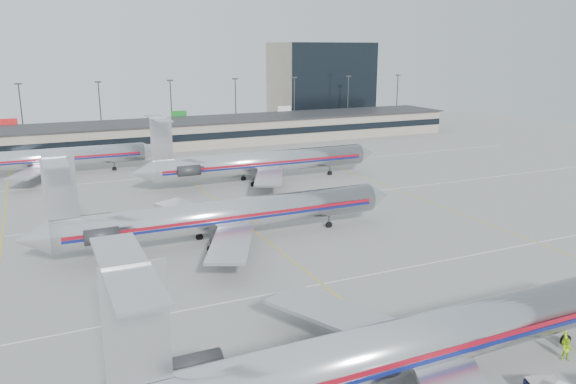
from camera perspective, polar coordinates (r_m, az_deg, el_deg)
ground at (r=50.04m, az=9.00°, el=-13.40°), size 260.00×260.00×0.00m
apron_markings at (r=57.74m, az=3.47°, el=-9.30°), size 160.00×0.15×0.02m
terminal at (r=138.29m, az=-13.97°, el=5.63°), size 162.00×17.00×6.25m
light_mast_row at (r=151.35m, az=-15.13°, el=8.35°), size 163.60×0.40×15.28m
distant_building at (r=186.49m, az=3.32°, el=11.07°), size 30.00×20.00×25.00m
jet_foreground at (r=40.45m, az=12.39°, el=-14.83°), size 48.20×28.38×12.62m
jet_second_row at (r=68.47m, az=-6.91°, el=-2.37°), size 47.05×27.70×12.32m
jet_third_row at (r=99.50m, az=-2.97°, el=3.04°), size 46.03×28.32×12.59m
jet_back_row at (r=113.57m, az=-24.08°, el=3.11°), size 43.19×26.57×11.81m
belt_loader at (r=44.54m, az=15.59°, el=-16.65°), size 4.39×2.37×2.25m
ramp_worker_near at (r=50.84m, az=26.32°, el=-13.25°), size 0.75×0.73×1.73m
ramp_worker_far at (r=49.24m, az=26.51°, el=-14.17°), size 1.09×1.08×1.78m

